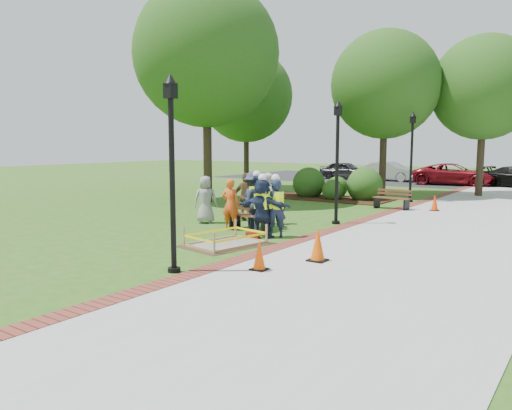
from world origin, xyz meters
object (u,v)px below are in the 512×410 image
Objects in this scene: lamp_near at (172,159)px; hivis_worker_b at (275,206)px; hivis_worker_c at (257,200)px; cone_front at (259,256)px; wet_concrete_pad at (226,237)px; hivis_worker_a at (262,206)px; bench_near at (251,222)px.

lamp_near is 4.94m from hivis_worker_b.
hivis_worker_c reaches higher than hivis_worker_b.
hivis_worker_c reaches higher than cone_front.
hivis_worker_b is at bearing 73.76° from wet_concrete_pad.
lamp_near is 2.22× the size of hivis_worker_a.
wet_concrete_pad is at bearing -73.63° from hivis_worker_c.
wet_concrete_pad is at bearing -106.24° from hivis_worker_b.
hivis_worker_b is 0.99× the size of hivis_worker_c.
bench_near is 0.82× the size of hivis_worker_a.
hivis_worker_a reaches higher than hivis_worker_b.
hivis_worker_c is (-1.27, 0.84, 0.01)m from hivis_worker_b.
cone_front is (2.35, -1.76, 0.10)m from wet_concrete_pad.
hivis_worker_a is 1.01× the size of hivis_worker_b.
hivis_worker_a is at bearing 123.34° from cone_front.
bench_near reaches higher than wet_concrete_pad.
hivis_worker_a is at bearing 98.69° from lamp_near.
hivis_worker_c is at bearing 146.55° from hivis_worker_b.
lamp_near is at bearing -71.97° from bench_near.
hivis_worker_c reaches higher than wet_concrete_pad.
bench_near is 5.97m from lamp_near.
hivis_worker_a is 1.00× the size of hivis_worker_c.
cone_front is at bearing -62.30° from hivis_worker_b.
lamp_near is 2.24× the size of hivis_worker_b.
bench_near is at bearing -105.55° from hivis_worker_c.
cone_front is 0.36× the size of hivis_worker_b.
hivis_worker_a reaches higher than wet_concrete_pad.
bench_near is 0.37× the size of lamp_near.
hivis_worker_c is at bearing 125.59° from cone_front.
hivis_worker_c reaches higher than bench_near.
cone_front is 3.94m from hivis_worker_a.
hivis_worker_a is 1.46m from hivis_worker_c.
bench_near is at bearing 127.78° from cone_front.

